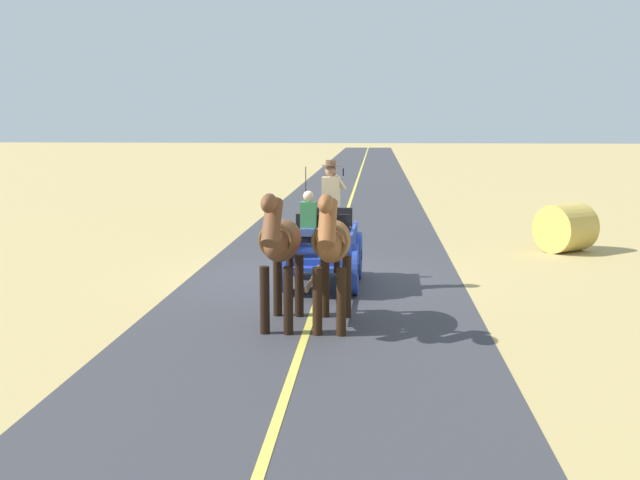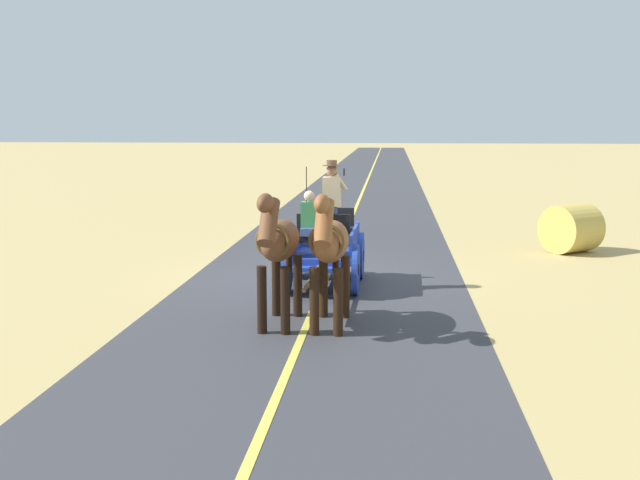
% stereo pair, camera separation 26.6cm
% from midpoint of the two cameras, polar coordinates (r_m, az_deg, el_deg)
% --- Properties ---
extents(ground_plane, '(200.00, 200.00, 0.00)m').
position_cam_midpoint_polar(ground_plane, '(15.70, -0.14, -2.91)').
color(ground_plane, tan).
extents(road_surface, '(5.63, 160.00, 0.01)m').
position_cam_midpoint_polar(road_surface, '(15.70, -0.14, -2.90)').
color(road_surface, '#38383D').
rests_on(road_surface, ground).
extents(road_centre_stripe, '(0.12, 160.00, 0.00)m').
position_cam_midpoint_polar(road_centre_stripe, '(15.70, -0.14, -2.88)').
color(road_centre_stripe, '#DBCC4C').
rests_on(road_centre_stripe, road_surface).
extents(horse_drawn_carriage, '(1.46, 4.51, 2.50)m').
position_cam_midpoint_polar(horse_drawn_carriage, '(14.81, -0.19, -0.42)').
color(horse_drawn_carriage, '#1E3899').
rests_on(horse_drawn_carriage, ground).
extents(horse_near_side, '(0.62, 2.13, 2.21)m').
position_cam_midpoint_polar(horse_near_side, '(11.72, 0.27, -0.39)').
color(horse_near_side, brown).
rests_on(horse_near_side, ground).
extents(horse_off_side, '(0.64, 2.13, 2.21)m').
position_cam_midpoint_polar(horse_off_side, '(11.82, -3.60, -0.33)').
color(horse_off_side, brown).
rests_on(horse_off_side, ground).
extents(hay_bale, '(1.61, 1.62, 1.20)m').
position_cam_midpoint_polar(hay_bale, '(19.76, 17.68, 0.88)').
color(hay_bale, gold).
rests_on(hay_bale, ground).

